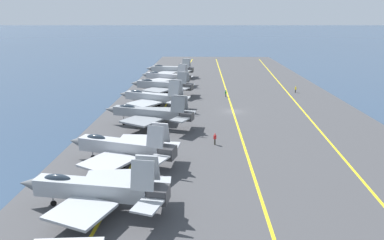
% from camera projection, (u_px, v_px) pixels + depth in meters
% --- Properties ---
extents(ground_plane, '(2000.00, 2000.00, 0.00)m').
position_uv_depth(ground_plane, '(233.00, 113.00, 72.08)').
color(ground_plane, '#2D425B').
extents(carrier_deck, '(213.30, 53.96, 0.40)m').
position_uv_depth(carrier_deck, '(233.00, 112.00, 72.02)').
color(carrier_deck, '#424244').
rests_on(carrier_deck, ground).
extents(deck_stripe_foul_line, '(191.64, 11.85, 0.01)m').
position_uv_depth(deck_stripe_foul_line, '(304.00, 112.00, 71.52)').
color(deck_stripe_foul_line, yellow).
rests_on(deck_stripe_foul_line, carrier_deck).
extents(deck_stripe_centerline, '(191.97, 0.36, 0.01)m').
position_uv_depth(deck_stripe_centerline, '(233.00, 111.00, 71.96)').
color(deck_stripe_centerline, yellow).
rests_on(deck_stripe_centerline, carrier_deck).
extents(deck_stripe_edge_line, '(191.86, 7.16, 0.01)m').
position_uv_depth(deck_stripe_edge_line, '(163.00, 111.00, 72.40)').
color(deck_stripe_edge_line, yellow).
rests_on(deck_stripe_edge_line, carrier_deck).
extents(parked_jet_second, '(12.21, 16.00, 6.12)m').
position_uv_depth(parked_jet_second, '(95.00, 189.00, 34.32)').
color(parked_jet_second, '#9EA3A8').
rests_on(parked_jet_second, carrier_deck).
extents(parked_jet_third, '(13.88, 15.80, 6.01)m').
position_uv_depth(parked_jet_third, '(122.00, 147.00, 45.56)').
color(parked_jet_third, '#A8AAAF').
rests_on(parked_jet_third, carrier_deck).
extents(parked_jet_fourth, '(12.45, 17.19, 6.16)m').
position_uv_depth(parked_jet_fourth, '(149.00, 113.00, 60.72)').
color(parked_jet_fourth, gray).
rests_on(parked_jet_fourth, carrier_deck).
extents(parked_jet_fifth, '(13.59, 16.57, 6.59)m').
position_uv_depth(parked_jet_fifth, '(153.00, 97.00, 73.93)').
color(parked_jet_fifth, '#9EA3A8').
rests_on(parked_jet_fifth, carrier_deck).
extents(parked_jet_sixth, '(12.97, 17.06, 6.11)m').
position_uv_depth(parked_jet_sixth, '(162.00, 85.00, 86.78)').
color(parked_jet_sixth, gray).
rests_on(parked_jet_sixth, carrier_deck).
extents(parked_jet_seventh, '(14.12, 16.13, 6.33)m').
position_uv_depth(parked_jet_seventh, '(166.00, 76.00, 99.99)').
color(parked_jet_seventh, '#A8AAAF').
rests_on(parked_jet_seventh, carrier_deck).
extents(parked_jet_eighth, '(12.71, 16.32, 6.20)m').
position_uv_depth(parked_jet_eighth, '(170.00, 69.00, 113.42)').
color(parked_jet_eighth, '#9EA3A8').
rests_on(parked_jet_eighth, carrier_deck).
extents(crew_yellow_vest, '(0.46, 0.43, 1.72)m').
position_uv_depth(crew_yellow_vest, '(296.00, 89.00, 89.89)').
color(crew_yellow_vest, '#383328').
rests_on(crew_yellow_vest, carrier_deck).
extents(crew_green_vest, '(0.31, 0.41, 1.71)m').
position_uv_depth(crew_green_vest, '(226.00, 93.00, 85.00)').
color(crew_green_vest, '#4C473D').
rests_on(crew_green_vest, carrier_deck).
extents(crew_red_vest, '(0.45, 0.45, 1.84)m').
position_uv_depth(crew_red_vest, '(215.00, 138.00, 52.75)').
color(crew_red_vest, '#383328').
rests_on(crew_red_vest, carrier_deck).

